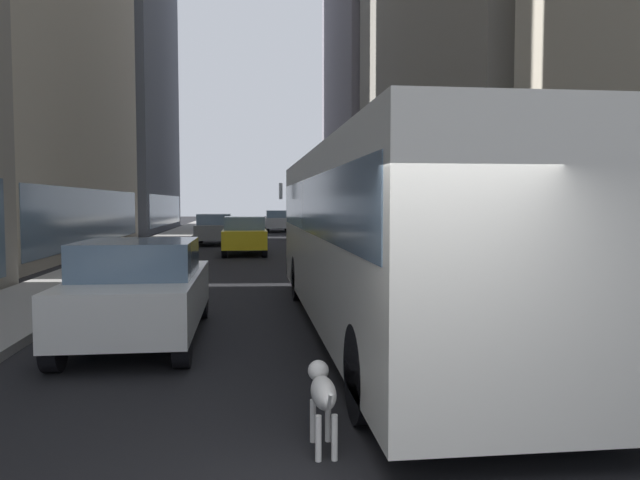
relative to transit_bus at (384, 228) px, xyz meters
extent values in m
plane|color=black|center=(-1.20, 28.32, -1.78)|extent=(120.00, 120.00, 0.00)
cube|color=gray|center=(-6.90, 28.32, -1.70)|extent=(2.40, 110.00, 0.15)
cube|color=#ADA89E|center=(4.50, 28.32, -1.70)|extent=(2.40, 110.00, 0.15)
cube|color=slate|center=(-8.95, 17.85, -0.18)|extent=(0.08, 18.39, 2.40)
cube|color=slate|center=(-8.79, 40.50, -0.18)|extent=(0.08, 18.03, 2.40)
cube|color=slate|center=(5.67, 20.91, -0.18)|extent=(0.08, 20.56, 2.40)
cube|color=slate|center=(10.70, 42.31, 14.00)|extent=(10.78, 17.13, 31.56)
cube|color=slate|center=(5.33, 42.31, -0.18)|extent=(0.08, 15.42, 2.40)
cube|color=silver|center=(0.00, -0.01, -0.10)|extent=(2.55, 11.50, 2.75)
cube|color=slate|center=(0.00, -0.01, 0.39)|extent=(2.57, 11.04, 0.90)
cube|color=black|center=(0.00, 5.69, -1.23)|extent=(2.55, 0.16, 0.44)
cylinder|color=black|center=(-1.12, 3.54, -1.28)|extent=(0.30, 1.00, 1.00)
cylinder|color=black|center=(1.13, 3.54, -1.28)|extent=(0.30, 1.00, 1.00)
cylinder|color=black|center=(-1.12, -4.16, -1.28)|extent=(0.30, 1.00, 1.00)
cylinder|color=black|center=(1.13, -4.16, -1.28)|extent=(0.30, 1.00, 1.00)
cube|color=silver|center=(-1.45, 5.14, 0.72)|extent=(0.08, 0.24, 0.40)
cube|color=slate|center=(-4.00, 22.34, -1.08)|extent=(1.86, 4.04, 0.75)
cube|color=slate|center=(-4.00, 22.13, -0.43)|extent=(1.71, 1.82, 0.55)
cylinder|color=black|center=(-4.82, 23.94, -1.46)|extent=(0.22, 0.64, 0.64)
cylinder|color=black|center=(-3.18, 23.94, -1.46)|extent=(0.22, 0.64, 0.64)
cylinder|color=black|center=(-4.82, 20.73, -1.46)|extent=(0.22, 0.64, 0.64)
cylinder|color=black|center=(-3.18, 20.73, -1.46)|extent=(0.22, 0.64, 0.64)
cube|color=silver|center=(-4.00, -0.12, -1.08)|extent=(1.87, 4.35, 0.75)
cube|color=slate|center=(-4.00, -0.34, -0.43)|extent=(1.72, 1.96, 0.55)
cylinder|color=black|center=(-4.83, 1.63, -1.46)|extent=(0.22, 0.64, 0.64)
cylinder|color=black|center=(-3.17, 1.63, -1.46)|extent=(0.22, 0.64, 0.64)
cylinder|color=black|center=(-4.83, -1.88, -1.46)|extent=(0.22, 0.64, 0.64)
cylinder|color=black|center=(-3.17, -1.88, -1.46)|extent=(0.22, 0.64, 0.64)
cube|color=yellow|center=(-2.40, 16.05, -1.08)|extent=(1.82, 4.17, 0.75)
cube|color=slate|center=(-2.40, 15.84, -0.43)|extent=(1.67, 1.88, 0.55)
cylinder|color=black|center=(-3.20, 17.72, -1.46)|extent=(0.22, 0.64, 0.64)
cylinder|color=black|center=(-1.60, 17.72, -1.46)|extent=(0.22, 0.64, 0.64)
cylinder|color=black|center=(-3.20, 14.38, -1.46)|extent=(0.22, 0.64, 0.64)
cylinder|color=black|center=(-1.60, 14.38, -1.46)|extent=(0.22, 0.64, 0.64)
cube|color=#B7BABF|center=(0.00, 36.20, -1.08)|extent=(1.79, 4.10, 0.75)
cube|color=slate|center=(0.00, 35.99, -0.43)|extent=(1.65, 1.85, 0.55)
cylinder|color=black|center=(-0.79, 37.83, -1.46)|extent=(0.22, 0.64, 0.64)
cylinder|color=black|center=(0.79, 37.83, -1.46)|extent=(0.22, 0.64, 0.64)
cylinder|color=black|center=(-0.79, 34.56, -1.46)|extent=(0.22, 0.64, 0.64)
cylinder|color=black|center=(0.79, 34.56, -1.46)|extent=(0.22, 0.64, 0.64)
ellipsoid|color=white|center=(-1.64, -4.80, -1.25)|extent=(0.22, 0.60, 0.26)
sphere|color=white|center=(-1.64, -4.42, -1.16)|extent=(0.20, 0.20, 0.20)
sphere|color=black|center=(-1.70, -4.40, -1.14)|extent=(0.07, 0.07, 0.07)
sphere|color=black|center=(-1.58, -4.40, -1.14)|extent=(0.07, 0.07, 0.07)
cylinder|color=white|center=(-1.64, -5.20, -1.20)|extent=(0.03, 0.16, 0.19)
cylinder|color=white|center=(-1.71, -4.59, -1.58)|extent=(0.06, 0.06, 0.40)
cylinder|color=white|center=(-1.57, -4.59, -1.58)|extent=(0.06, 0.06, 0.40)
cylinder|color=white|center=(-1.71, -5.01, -1.58)|extent=(0.06, 0.06, 0.40)
cylinder|color=white|center=(-1.57, -5.01, -1.58)|extent=(0.06, 0.06, 0.40)
sphere|color=black|center=(-1.59, -4.70, -1.21)|extent=(0.04, 0.04, 0.04)
sphere|color=black|center=(-1.70, -4.88, -1.23)|extent=(0.04, 0.04, 0.04)
sphere|color=black|center=(-1.62, -4.98, -1.19)|extent=(0.04, 0.04, 0.04)
camera|label=1|loc=(-2.30, -10.03, 0.44)|focal=33.96mm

